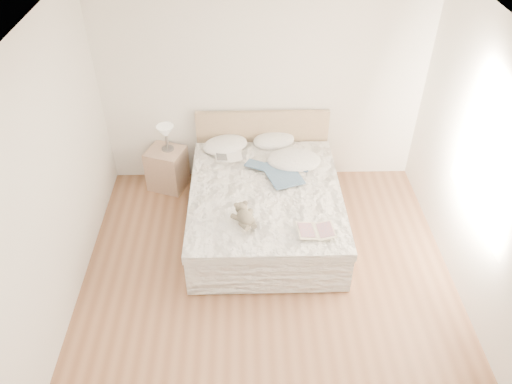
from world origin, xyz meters
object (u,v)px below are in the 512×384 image
(table_lamp, at_px, (166,133))
(childrens_book, at_px, (316,231))
(nightstand, at_px, (167,168))
(teddy_bear, at_px, (245,222))
(photo_book, at_px, (228,157))
(bed, at_px, (265,205))

(table_lamp, distance_m, childrens_book, 2.37)
(nightstand, bearing_deg, teddy_bear, -55.63)
(table_lamp, height_order, photo_book, table_lamp)
(nightstand, height_order, childrens_book, childrens_book)
(bed, xyz_separation_m, teddy_bear, (-0.23, -0.68, 0.34))
(nightstand, bearing_deg, photo_book, -17.88)
(nightstand, xyz_separation_m, table_lamp, (0.04, 0.03, 0.53))
(bed, distance_m, photo_book, 0.77)
(teddy_bear, bearing_deg, photo_book, 76.83)
(table_lamp, height_order, teddy_bear, table_lamp)
(nightstand, xyz_separation_m, teddy_bear, (1.02, -1.49, 0.37))
(bed, relative_size, table_lamp, 6.27)
(bed, height_order, nightstand, bed)
(photo_book, bearing_deg, bed, -59.34)
(bed, height_order, teddy_bear, bed)
(table_lamp, distance_m, teddy_bear, 1.81)
(bed, bearing_deg, photo_book, 128.43)
(nightstand, height_order, photo_book, photo_book)
(nightstand, bearing_deg, bed, -32.90)
(bed, distance_m, teddy_bear, 0.79)
(nightstand, height_order, table_lamp, table_lamp)
(childrens_book, xyz_separation_m, teddy_bear, (-0.72, 0.13, 0.02))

